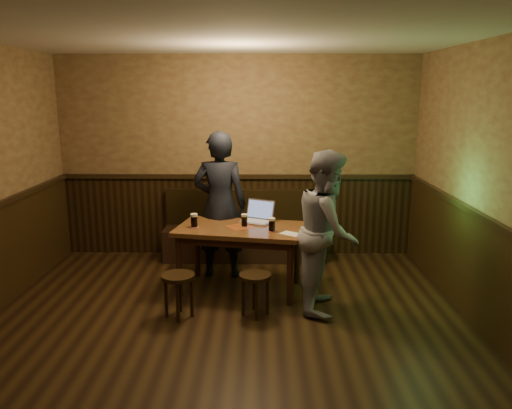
{
  "coord_description": "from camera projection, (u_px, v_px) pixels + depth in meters",
  "views": [
    {
      "loc": [
        0.35,
        -3.99,
        2.3
      ],
      "look_at": [
        0.28,
        1.48,
        1.06
      ],
      "focal_mm": 35.0,
      "sensor_mm": 36.0,
      "label": 1
    }
  ],
  "objects": [
    {
      "name": "pint_right",
      "position": [
        272.0,
        225.0,
        5.58
      ],
      "size": [
        0.1,
        0.1,
        0.16
      ],
      "color": "#AD1529",
      "rests_on": "pub_table"
    },
    {
      "name": "menu",
      "position": [
        291.0,
        234.0,
        5.49
      ],
      "size": [
        0.27,
        0.25,
        0.0
      ],
      "primitive_type": "cube",
      "rotation": [
        0.0,
        0.0,
        -0.64
      ],
      "color": "silver",
      "rests_on": "pub_table"
    },
    {
      "name": "pint_mid",
      "position": [
        244.0,
        220.0,
        5.77
      ],
      "size": [
        0.1,
        0.1,
        0.15
      ],
      "color": "#AD1529",
      "rests_on": "pub_table"
    },
    {
      "name": "stool_left",
      "position": [
        178.0,
        283.0,
        5.14
      ],
      "size": [
        0.37,
        0.37,
        0.47
      ],
      "rotation": [
        0.0,
        0.0,
        0.07
      ],
      "color": "black",
      "rests_on": "ground"
    },
    {
      "name": "person_grey",
      "position": [
        328.0,
        231.0,
        5.27
      ],
      "size": [
        0.8,
        0.94,
        1.72
      ],
      "primitive_type": "imported",
      "rotation": [
        0.0,
        0.0,
        1.38
      ],
      "color": "gray",
      "rests_on": "ground"
    },
    {
      "name": "pint_left",
      "position": [
        194.0,
        220.0,
        5.74
      ],
      "size": [
        0.1,
        0.1,
        0.16
      ],
      "color": "#AD1529",
      "rests_on": "pub_table"
    },
    {
      "name": "laptop",
      "position": [
        258.0,
        216.0,
        6.0
      ],
      "size": [
        0.45,
        0.42,
        0.25
      ],
      "rotation": [
        0.0,
        0.0,
        -0.48
      ],
      "color": "silver",
      "rests_on": "pub_table"
    },
    {
      "name": "stool_right",
      "position": [
        255.0,
        282.0,
        5.18
      ],
      "size": [
        0.37,
        0.37,
        0.45
      ],
      "rotation": [
        0.0,
        0.0,
        0.1
      ],
      "color": "black",
      "rests_on": "ground"
    },
    {
      "name": "room",
      "position": [
        222.0,
        221.0,
        4.35
      ],
      "size": [
        5.04,
        6.04,
        2.84
      ],
      "color": "black",
      "rests_on": "ground"
    },
    {
      "name": "pub_table",
      "position": [
        240.0,
        235.0,
        5.8
      ],
      "size": [
        1.56,
        1.07,
        0.77
      ],
      "rotation": [
        0.0,
        0.0,
        -0.19
      ],
      "color": "#552E18",
      "rests_on": "ground"
    },
    {
      "name": "person_suit",
      "position": [
        220.0,
        205.0,
        6.21
      ],
      "size": [
        0.69,
        0.48,
        1.84
      ],
      "primitive_type": "imported",
      "rotation": [
        0.0,
        0.0,
        3.09
      ],
      "color": "black",
      "rests_on": "ground"
    },
    {
      "name": "bench",
      "position": [
        244.0,
        236.0,
        7.01
      ],
      "size": [
        2.2,
        0.5,
        0.95
      ],
      "color": "black",
      "rests_on": "ground"
    }
  ]
}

